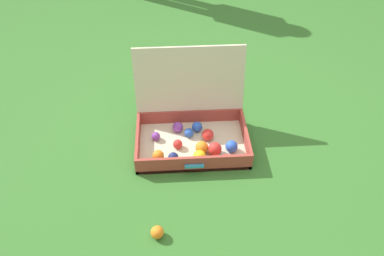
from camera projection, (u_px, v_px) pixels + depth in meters
The scene contains 3 objects.
ground_plane at pixel (194, 150), 2.44m from camera, with size 16.00×16.00×0.00m, color #336B28.
open_suitcase at pixel (192, 126), 2.42m from camera, with size 0.68×0.54×0.54m.
stray_ball_on_grass at pixel (157, 232), 1.97m from camera, with size 0.07×0.07×0.07m, color orange.
Camera 1 is at (-0.12, -1.69, 1.76)m, focal length 36.87 mm.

